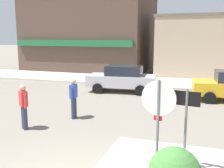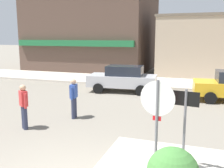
# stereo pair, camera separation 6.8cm
# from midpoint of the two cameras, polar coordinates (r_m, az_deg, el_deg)

# --- Properties ---
(kerb_far) EXTENTS (80.00, 4.00, 0.15)m
(kerb_far) POSITION_cam_midpoint_polar(r_m,az_deg,el_deg) (18.80, 10.12, 0.38)
(kerb_far) COLOR beige
(kerb_far) RESTS_ON ground
(stop_sign) EXTENTS (0.81, 0.13, 2.30)m
(stop_sign) POSITION_cam_midpoint_polar(r_m,az_deg,el_deg) (6.19, 10.08, -6.28)
(stop_sign) COLOR slate
(stop_sign) RESTS_ON ground
(one_way_sign) EXTENTS (0.60, 0.10, 2.10)m
(one_way_sign) POSITION_cam_midpoint_polar(r_m,az_deg,el_deg) (6.31, 15.86, -7.96)
(one_way_sign) COLOR slate
(one_way_sign) RESTS_ON ground
(parked_car_nearest) EXTENTS (4.14, 2.15, 1.56)m
(parked_car_nearest) POSITION_cam_midpoint_polar(r_m,az_deg,el_deg) (15.60, 2.49, 1.24)
(parked_car_nearest) COLOR #B7B7BC
(parked_car_nearest) RESTS_ON ground
(pedestrian_crossing_near) EXTENTS (0.27, 0.56, 1.61)m
(pedestrian_crossing_near) POSITION_cam_midpoint_polar(r_m,az_deg,el_deg) (10.61, -8.14, -2.87)
(pedestrian_crossing_near) COLOR #2D334C
(pedestrian_crossing_near) RESTS_ON ground
(pedestrian_crossing_far) EXTENTS (0.49, 0.40, 1.61)m
(pedestrian_crossing_far) POSITION_cam_midpoint_polar(r_m,az_deg,el_deg) (9.79, -18.47, -4.42)
(pedestrian_crossing_far) COLOR #2D334C
(pedestrian_crossing_far) RESTS_ON ground
(building_corner_shop) EXTENTS (11.62, 9.93, 7.55)m
(building_corner_shop) POSITION_cam_midpoint_polar(r_m,az_deg,el_deg) (27.11, -3.72, 11.38)
(building_corner_shop) COLOR brown
(building_corner_shop) RESTS_ON ground
(building_storefront_left_near) EXTENTS (8.70, 6.10, 4.93)m
(building_storefront_left_near) POSITION_cam_midpoint_polar(r_m,az_deg,el_deg) (23.19, 21.23, 7.65)
(building_storefront_left_near) COLOR tan
(building_storefront_left_near) RESTS_ON ground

